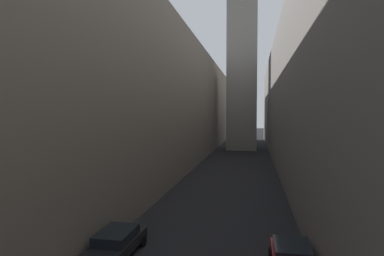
{
  "coord_description": "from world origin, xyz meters",
  "views": [
    {
      "loc": [
        2.62,
        1.77,
        7.43
      ],
      "look_at": [
        0.0,
        15.27,
        6.85
      ],
      "focal_mm": 30.09,
      "sensor_mm": 36.0,
      "label": 1
    }
  ],
  "objects": [
    {
      "name": "ground_plane",
      "position": [
        0.0,
        48.0,
        0.0
      ],
      "size": [
        264.0,
        264.0,
        0.0
      ],
      "primitive_type": "plane",
      "color": "black"
    },
    {
      "name": "clock_tower",
      "position": [
        0.0,
        71.05,
        27.58
      ],
      "size": [
        6.82,
        6.82,
        53.11
      ],
      "color": "gray",
      "rests_on": "ground"
    },
    {
      "name": "building_block_left",
      "position": [
        -10.61,
        50.0,
        9.16
      ],
      "size": [
        10.23,
        108.0,
        18.32
      ],
      "primitive_type": "cube",
      "color": "#756B5B",
      "rests_on": "ground"
    },
    {
      "name": "building_block_right",
      "position": [
        12.28,
        50.0,
        9.59
      ],
      "size": [
        13.57,
        108.0,
        19.18
      ],
      "primitive_type": "cube",
      "color": "slate",
      "rests_on": "ground"
    },
    {
      "name": "parked_car_left_third",
      "position": [
        -4.4,
        17.2,
        0.75
      ],
      "size": [
        2.04,
        4.57,
        1.39
      ],
      "rotation": [
        0.0,
        0.0,
        1.57
      ],
      "color": "black",
      "rests_on": "ground"
    }
  ]
}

